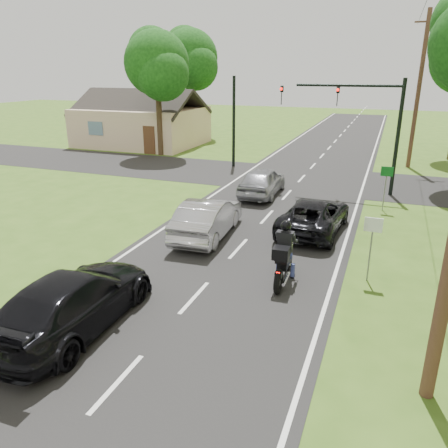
{
  "coord_description": "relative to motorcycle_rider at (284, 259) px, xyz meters",
  "views": [
    {
      "loc": [
        4.89,
        -10.38,
        6.38
      ],
      "look_at": [
        -0.2,
        3.0,
        1.3
      ],
      "focal_mm": 35.0,
      "sensor_mm": 36.0,
      "label": 1
    }
  ],
  "objects": [
    {
      "name": "silver_suv",
      "position": [
        -3.47,
        9.59,
        -0.04
      ],
      "size": [
        1.91,
        4.52,
        1.53
      ],
      "primitive_type": "imported",
      "rotation": [
        0.0,
        0.0,
        3.17
      ],
      "color": "#95969C",
      "rests_on": "road"
    },
    {
      "name": "dark_car_behind",
      "position": [
        -4.45,
        -4.42,
        -0.03
      ],
      "size": [
        2.3,
        5.36,
        1.54
      ],
      "primitive_type": "imported",
      "rotation": [
        0.0,
        0.0,
        3.17
      ],
      "color": "black",
      "rests_on": "road"
    },
    {
      "name": "motorcycle_rider",
      "position": [
        0.0,
        0.0,
        0.0
      ],
      "size": [
        0.68,
        2.4,
        2.07
      ],
      "rotation": [
        0.0,
        0.0,
        0.04
      ],
      "color": "black",
      "rests_on": "ground"
    },
    {
      "name": "signal_pole_far",
      "position": [
        -7.41,
        16.08,
        2.19
      ],
      "size": [
        0.2,
        0.2,
        6.0
      ],
      "primitive_type": "cylinder",
      "color": "black",
      "rests_on": "ground"
    },
    {
      "name": "tree_left_near",
      "position": [
        -13.94,
        17.86,
        5.72
      ],
      "size": [
        5.12,
        4.96,
        9.22
      ],
      "color": "#332316",
      "rests_on": "ground"
    },
    {
      "name": "utility_pole_far",
      "position": [
        3.99,
        20.08,
        4.27
      ],
      "size": [
        1.6,
        0.28,
        10.0
      ],
      "color": "brown",
      "rests_on": "ground"
    },
    {
      "name": "house",
      "position": [
        -18.21,
        22.08,
        0.96
      ],
      "size": [
        10.2,
        8.0,
        4.84
      ],
      "color": "#C9A88C",
      "rests_on": "ground"
    },
    {
      "name": "tree_left_far",
      "position": [
        -15.91,
        27.84,
        6.32
      ],
      "size": [
        5.76,
        5.58,
        10.14
      ],
      "color": "#332316",
      "rests_on": "ground"
    },
    {
      "name": "dark_suv",
      "position": [
        0.09,
        5.01,
        -0.12
      ],
      "size": [
        2.55,
        5.02,
        1.36
      ],
      "primitive_type": "imported",
      "rotation": [
        0.0,
        0.0,
        3.08
      ],
      "color": "black",
      "rests_on": "road"
    },
    {
      "name": "road",
      "position": [
        -2.21,
        8.08,
        -0.81
      ],
      "size": [
        8.0,
        100.0,
        0.01
      ],
      "primitive_type": "cube",
      "color": "black",
      "rests_on": "ground"
    },
    {
      "name": "sign_green",
      "position": [
        2.69,
        9.06,
        0.79
      ],
      "size": [
        0.55,
        0.07,
        2.12
      ],
      "color": "slate",
      "rests_on": "ground"
    },
    {
      "name": "traffic_signal",
      "position": [
        1.13,
        12.08,
        3.32
      ],
      "size": [
        6.38,
        0.44,
        6.0
      ],
      "color": "black",
      "rests_on": "ground"
    },
    {
      "name": "cross_road",
      "position": [
        -2.21,
        14.08,
        -0.81
      ],
      "size": [
        60.0,
        7.0,
        0.01
      ],
      "primitive_type": "cube",
      "color": "black",
      "rests_on": "ground"
    },
    {
      "name": "sign_white",
      "position": [
        2.49,
        1.06,
        0.79
      ],
      "size": [
        0.55,
        0.07,
        2.12
      ],
      "color": "slate",
      "rests_on": "ground"
    },
    {
      "name": "silver_sedan",
      "position": [
        -3.8,
        2.9,
        -0.03
      ],
      "size": [
        1.96,
        4.79,
        1.54
      ],
      "primitive_type": "imported",
      "rotation": [
        0.0,
        0.0,
        3.21
      ],
      "color": "#ACACB1",
      "rests_on": "road"
    },
    {
      "name": "ground",
      "position": [
        -2.21,
        -1.92,
        -0.81
      ],
      "size": [
        140.0,
        140.0,
        0.0
      ],
      "primitive_type": "plane",
      "color": "#365818",
      "rests_on": "ground"
    }
  ]
}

